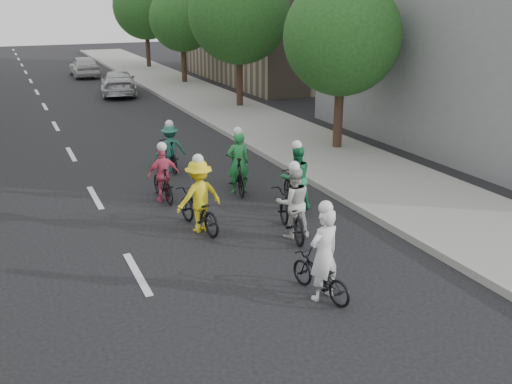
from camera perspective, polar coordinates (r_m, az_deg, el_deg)
ground at (r=11.78m, az=-11.80°, el=-8.00°), size 120.00×120.00×0.00m
sidewalk_right at (r=23.27m, az=1.93°, el=6.11°), size 4.00×80.00×0.15m
curb_right at (r=22.49m, az=-2.55°, el=5.68°), size 0.18×80.00×0.18m
bldg_se at (r=38.81m, az=3.54°, el=17.11°), size 10.00×14.00×8.00m
tree_r_0 at (r=20.16m, az=8.60°, el=15.10°), size 4.00×4.00×5.97m
tree_r_1 at (r=28.12m, az=-1.71°, el=17.47°), size 4.80×4.80×6.93m
tree_r_2 at (r=36.60m, az=-7.40°, el=16.82°), size 4.00×4.00×5.97m
tree_r_3 at (r=45.26m, az=-11.00°, el=17.74°), size 4.80×4.80×6.93m
cyclist_0 at (r=15.53m, az=-9.28°, el=1.27°), size 0.89×1.60×1.65m
cyclist_1 at (r=10.52m, az=6.58°, el=-7.38°), size 0.83×1.61×1.90m
cyclist_2 at (r=16.01m, az=-1.87°, el=2.26°), size 0.80×1.83×1.89m
cyclist_3 at (r=13.07m, az=3.61°, el=-1.75°), size 1.08×2.07×1.81m
cyclist_4 at (r=18.21m, az=-8.58°, el=4.05°), size 0.98×1.67×1.65m
cyclist_5 at (r=14.78m, az=3.94°, el=0.93°), size 0.91×1.71×1.83m
cyclist_6 at (r=13.41m, az=-5.75°, el=-1.05°), size 1.21×1.91×1.88m
follow_car_lead at (r=33.34m, az=-13.60°, el=10.56°), size 2.66×4.85×1.33m
follow_car_trail at (r=41.71m, az=-16.81°, el=11.97°), size 1.76×4.26×1.44m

